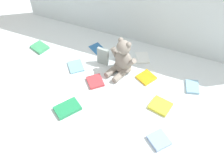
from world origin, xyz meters
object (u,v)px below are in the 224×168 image
Objects in this scene: book_case_4 at (192,87)px; book_case_5 at (160,106)px; book_case_1 at (159,140)px; book_case_10 at (142,58)px; teddy_bear at (123,60)px; book_case_8 at (40,47)px; book_case_11 at (103,56)px; book_case_2 at (67,108)px; book_case_7 at (146,77)px; book_case_3 at (95,81)px; book_case_6 at (76,66)px; book_case_0 at (98,49)px.

book_case_5 is at bearing -138.98° from book_case_4.
book_case_10 is (-0.26, 0.54, -0.00)m from book_case_1.
teddy_bear is at bearing 80.52° from book_case_1.
book_case_8 reaches higher than book_case_10.
book_case_2 is at bearing -91.06° from book_case_11.
book_case_7 is (-0.27, -0.03, -0.00)m from book_case_4.
book_case_2 is at bearing -94.43° from teddy_bear.
book_case_11 is at bearing 4.52° from book_case_10.
book_case_8 is (-0.74, -0.01, 0.00)m from book_case_7.
teddy_bear is 2.40× the size of book_case_3.
book_case_4 reaches higher than book_case_6.
book_case_1 is 0.84× the size of book_case_11.
book_case_7 is at bearing -69.84° from book_case_8.
book_case_5 is (-0.13, -0.20, 0.00)m from book_case_4.
book_case_2 is (-0.51, 0.00, 0.00)m from book_case_1.
teddy_bear is 0.14m from book_case_11.
book_case_5 is at bearing 129.44° from book_case_6.
teddy_bear reaches higher than book_case_8.
book_case_6 is (-0.71, -0.11, -0.00)m from book_case_4.
book_case_7 is 0.17m from book_case_10.
book_case_11 is (0.45, 0.03, 0.05)m from book_case_8.
book_case_3 reaches higher than book_case_6.
book_case_0 is 0.39m from book_case_7.
book_case_10 is at bearing -34.93° from book_case_7.
book_case_0 is 1.30× the size of book_case_1.
book_case_5 reaches higher than book_case_8.
book_case_2 reaches higher than book_case_5.
book_case_0 is at bearing 156.07° from book_case_4.
teddy_bear is 2.39× the size of book_case_10.
book_case_6 is at bearing 103.07° from book_case_1.
book_case_7 is at bearing -13.68° from book_case_3.
book_case_1 is at bearing 89.10° from book_case_10.
book_case_6 is 1.09× the size of book_case_10.
book_case_0 is 0.21m from book_case_6.
book_case_7 is (0.33, 0.38, -0.00)m from book_case_2.
book_case_3 is at bearing -177.54° from book_case_4.
book_case_4 is at bearing 114.54° from book_case_0.
book_case_2 is 1.28× the size of book_case_6.
book_case_5 is (-0.05, 0.21, -0.00)m from book_case_1.
teddy_bear reaches higher than book_case_3.
book_case_2 reaches higher than book_case_4.
book_case_4 is at bearing -144.57° from book_case_7.
book_case_4 is 0.37m from book_case_10.
book_case_6 is at bearing 5.75° from book_case_10.
book_case_8 reaches higher than book_case_0.
teddy_bear is at bearing 12.26° from book_case_3.
book_case_2 is at bearing 68.55° from book_case_6.
book_case_7 is at bearing 49.77° from book_case_5.
book_case_4 is at bearing -68.36° from book_case_8.
book_case_1 and book_case_5 have the same top height.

